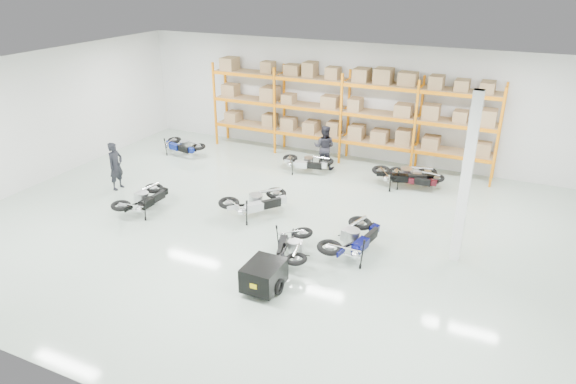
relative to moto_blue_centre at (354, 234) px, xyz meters
The scene contains 14 objects.
room 3.17m from the moto_blue_centre, behind, with size 18.00×18.00×18.00m.
pallet_rack 7.54m from the moto_blue_centre, 111.42° to the left, with size 11.28×0.98×3.62m.
structural_column 3.13m from the moto_blue_centre, 19.64° to the left, with size 0.25×0.25×4.50m, color white.
moto_blue_centre is the anchor object (origin of this frame).
moto_silver_left 3.60m from the moto_blue_centre, 164.19° to the left, with size 0.85×1.92×1.17m, color silver, non-canonical shape.
moto_black_far_left 6.80m from the moto_blue_centre, behind, with size 0.80×1.79×1.09m, color black, non-canonical shape.
moto_touring_right 1.67m from the moto_blue_centre, 146.33° to the right, with size 0.73×1.65×1.01m, color black, non-canonical shape.
trailer 2.88m from the moto_blue_centre, 118.77° to the right, with size 0.90×1.71×0.72m.
moto_back_a 9.95m from the moto_blue_centre, 152.34° to the left, with size 0.76×1.71×1.04m, color navy, non-canonical shape.
moto_back_b 6.07m from the moto_blue_centre, 124.71° to the left, with size 0.74×1.66×1.01m, color silver, non-canonical shape.
moto_back_c 5.15m from the moto_blue_centre, 87.99° to the left, with size 0.86×1.93×1.18m, color black, non-canonical shape.
moto_back_d 5.21m from the moto_blue_centre, 84.29° to the left, with size 0.74×1.67×1.02m, color #3F0C13, non-canonical shape.
person_left 8.84m from the moto_blue_centre, behind, with size 0.61×0.40×1.67m, color black.
person_back 6.41m from the moto_blue_centre, 118.21° to the left, with size 0.82×0.64×1.68m, color black.
Camera 1 is at (6.13, -11.99, 7.11)m, focal length 32.00 mm.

